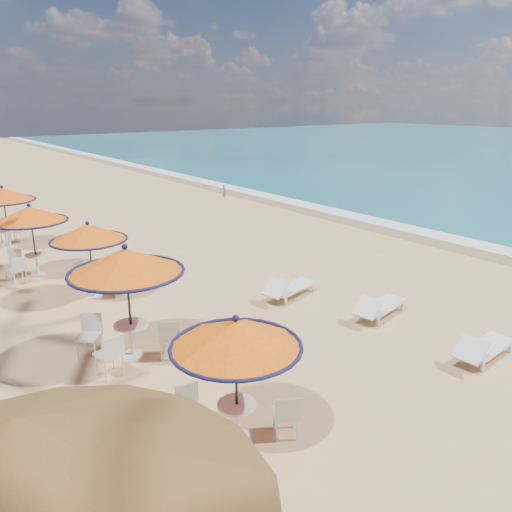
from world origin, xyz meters
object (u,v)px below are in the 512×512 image
(station_0, at_px, (236,345))
(lounger_near, at_px, (483,348))
(station_1, at_px, (125,276))
(station_2, at_px, (90,239))
(station_4, at_px, (4,200))
(lounger_far, at_px, (289,287))
(palapa, at_px, (22,475))
(lounger_mid, at_px, (379,306))
(station_3, at_px, (28,221))

(station_0, height_order, lounger_near, station_0)
(station_1, distance_m, station_2, 4.04)
(station_4, xyz_separation_m, lounger_far, (5.08, -10.52, -1.51))
(lounger_far, bearing_deg, station_1, 173.04)
(palapa, bearing_deg, lounger_mid, 22.97)
(station_3, height_order, palapa, palapa)
(lounger_far, xyz_separation_m, palapa, (-8.30, -6.36, 2.31))
(station_0, height_order, station_4, station_4)
(station_0, xyz_separation_m, station_2, (0.41, 7.65, -0.00))
(station_1, distance_m, lounger_near, 7.79)
(station_0, height_order, palapa, palapa)
(lounger_far, bearing_deg, lounger_near, -92.13)
(station_0, relative_size, station_2, 1.00)
(lounger_near, distance_m, palapa, 9.61)
(station_2, xyz_separation_m, lounger_near, (5.29, -8.77, -1.39))
(palapa, bearing_deg, lounger_near, 6.79)
(station_0, bearing_deg, lounger_far, 41.18)
(station_0, relative_size, lounger_near, 1.19)
(station_2, distance_m, lounger_mid, 8.08)
(station_2, bearing_deg, lounger_far, -38.96)
(station_0, distance_m, lounger_mid, 6.11)
(station_1, xyz_separation_m, lounger_near, (5.95, -4.78, -1.57))
(station_2, relative_size, lounger_mid, 1.13)
(station_3, distance_m, lounger_mid, 10.91)
(lounger_mid, bearing_deg, lounger_far, 100.64)
(station_2, height_order, palapa, palapa)
(station_0, relative_size, station_4, 0.93)
(station_4, bearing_deg, lounger_far, -64.23)
(palapa, bearing_deg, station_1, 60.66)
(station_0, distance_m, station_3, 10.58)
(station_4, height_order, lounger_near, station_4)
(station_4, relative_size, palapa, 0.58)
(station_3, height_order, lounger_mid, station_3)
(lounger_near, relative_size, lounger_mid, 0.94)
(station_1, distance_m, lounger_far, 5.25)
(station_2, relative_size, station_3, 0.95)
(station_3, xyz_separation_m, palapa, (-3.08, -12.79, 0.84))
(station_2, bearing_deg, station_1, -99.41)
(station_4, bearing_deg, station_0, -88.68)
(station_0, relative_size, lounger_mid, 1.13)
(station_1, xyz_separation_m, station_4, (-0.09, 11.00, -0.05))
(station_1, distance_m, palapa, 6.79)
(station_0, bearing_deg, palapa, -148.10)
(station_3, bearing_deg, station_1, -88.07)
(station_2, distance_m, station_4, 7.06)
(station_3, bearing_deg, station_2, -73.00)
(palapa, bearing_deg, station_0, 31.90)
(station_0, height_order, station_2, station_0)
(station_4, height_order, lounger_far, station_4)
(station_1, bearing_deg, station_3, 91.93)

